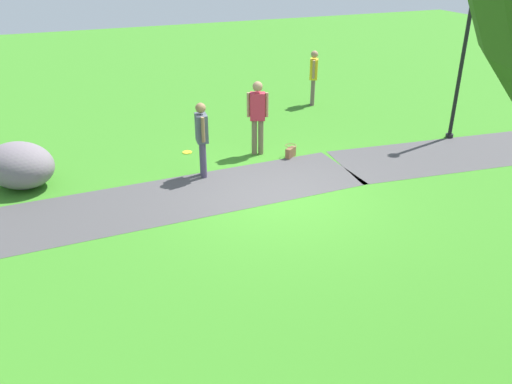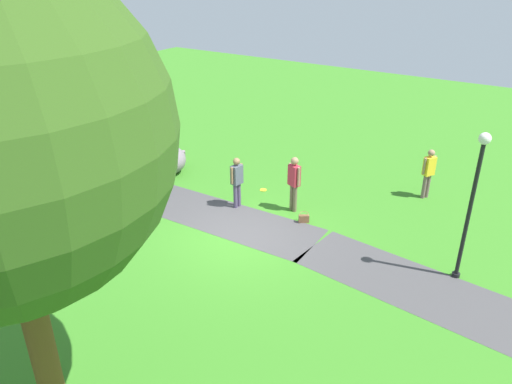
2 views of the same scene
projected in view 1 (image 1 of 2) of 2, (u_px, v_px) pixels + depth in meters
The scene contains 11 objects.
ground_plane at pixel (278, 196), 10.91m from camera, with size 48.00×48.00×0.00m, color #387E22.
footpath_segment_near at pixel (488, 150), 13.25m from camera, with size 8.17×2.86×0.01m.
footpath_segment_mid at pixel (178, 198), 10.81m from camera, with size 8.05×2.27×0.01m.
lamp_post at pixel (464, 49), 13.05m from camera, with size 0.28×0.28×3.83m.
lawn_boulder at pixel (20, 165), 11.10m from camera, with size 1.96×1.95×0.98m.
woman_with_handbag at pixel (258, 112), 12.55m from camera, with size 0.49×0.36×1.82m.
man_near_boulder at pixel (314, 74), 16.39m from camera, with size 0.39×0.46×1.71m.
passerby_on_path at pixel (202, 135), 11.38m from camera, with size 0.29×0.52×1.70m.
handbag_on_grass at pixel (291, 152), 12.76m from camera, with size 0.38×0.38×0.31m.
backpack_by_boulder at pixel (4, 162), 12.02m from camera, with size 0.35×0.35×0.40m.
frisbee_on_grass at pixel (187, 152), 13.08m from camera, with size 0.24×0.24×0.02m.
Camera 1 is at (4.08, 8.89, 4.85)m, focal length 36.68 mm.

